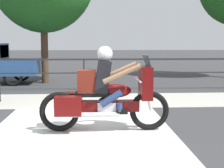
# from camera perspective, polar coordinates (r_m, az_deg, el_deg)

# --- Properties ---
(ground_plane) EXTENTS (120.00, 120.00, 0.00)m
(ground_plane) POSITION_cam_1_polar(r_m,az_deg,el_deg) (6.53, -5.76, -7.85)
(ground_plane) COLOR #38383A
(sidewalk_band) EXTENTS (44.00, 2.40, 0.01)m
(sidewalk_band) POSITION_cam_1_polar(r_m,az_deg,el_deg) (9.85, -4.92, -2.71)
(sidewalk_band) COLOR #B7B2A8
(sidewalk_band) RESTS_ON ground
(crosswalk_band) EXTENTS (3.40, 6.00, 0.01)m
(crosswalk_band) POSITION_cam_1_polar(r_m,az_deg,el_deg) (6.33, -5.02, -8.28)
(crosswalk_band) COLOR silver
(crosswalk_band) RESTS_ON ground
(fence_railing) EXTENTS (36.00, 0.05, 1.10)m
(fence_railing) POSITION_cam_1_polar(r_m,az_deg,el_deg) (11.75, -4.69, 3.11)
(fence_railing) COLOR #232326
(fence_railing) RESTS_ON ground
(motorcycle) EXTENTS (2.44, 0.76, 1.60)m
(motorcycle) POSITION_cam_1_polar(r_m,az_deg,el_deg) (6.41, -1.29, -1.71)
(motorcycle) COLOR black
(motorcycle) RESTS_ON ground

